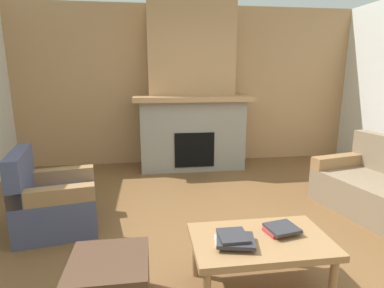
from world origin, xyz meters
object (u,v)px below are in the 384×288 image
object	(u,v)px
coffee_table	(260,245)
ottoman	(110,286)
fireplace	(191,99)
armchair	(52,202)

from	to	relation	value
coffee_table	ottoman	xyz separation A→B (m)	(-1.07, -0.07, -0.18)
fireplace	ottoman	world-z (taller)	fireplace
coffee_table	armchair	bearing A→B (deg)	145.86
ottoman	armchair	bearing A→B (deg)	119.37
fireplace	coffee_table	world-z (taller)	fireplace
fireplace	armchair	xyz separation A→B (m)	(-1.73, -2.01, -0.87)
fireplace	ottoman	xyz separation A→B (m)	(-1.00, -3.30, -0.96)
armchair	coffee_table	size ratio (longest dim) A/B	0.88
fireplace	ottoman	size ratio (longest dim) A/B	5.19
coffee_table	ottoman	distance (m)	1.09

